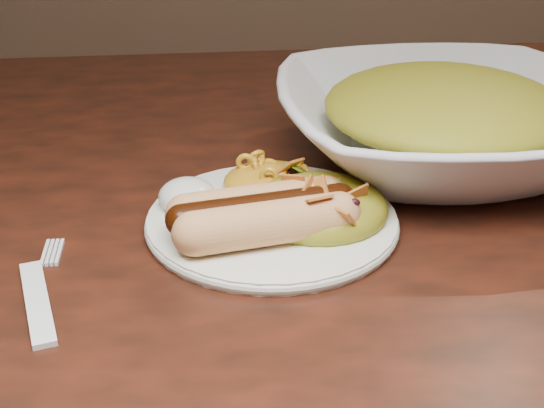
{
  "coord_description": "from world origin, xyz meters",
  "views": [
    {
      "loc": [
        0.0,
        -0.57,
        1.04
      ],
      "look_at": [
        0.06,
        -0.05,
        0.77
      ],
      "focal_mm": 50.0,
      "sensor_mm": 36.0,
      "label": 1
    }
  ],
  "objects": [
    {
      "name": "sour_cream",
      "position": [
        -0.01,
        -0.02,
        0.77
      ],
      "size": [
        0.06,
        0.06,
        0.03
      ],
      "primitive_type": "ellipsoid",
      "rotation": [
        0.0,
        0.0,
        0.24
      ],
      "color": "silver",
      "rests_on": "plate"
    },
    {
      "name": "hotdog",
      "position": [
        0.05,
        -0.08,
        0.78
      ],
      "size": [
        0.12,
        0.08,
        0.03
      ],
      "rotation": [
        0.0,
        0.0,
        0.18
      ],
      "color": "#F5A568",
      "rests_on": "plate"
    },
    {
      "name": "plate",
      "position": [
        0.06,
        -0.05,
        0.76
      ],
      "size": [
        0.24,
        0.24,
        0.01
      ],
      "primitive_type": "cylinder",
      "rotation": [
        0.0,
        0.0,
        0.29
      ],
      "color": "silver",
      "rests_on": "table"
    },
    {
      "name": "serving_bowl",
      "position": [
        0.23,
        0.06,
        0.79
      ],
      "size": [
        0.31,
        0.31,
        0.07
      ],
      "primitive_type": "imported",
      "rotation": [
        0.0,
        0.0,
        0.01
      ],
      "color": "silver",
      "rests_on": "table"
    },
    {
      "name": "table",
      "position": [
        0.0,
        0.0,
        0.66
      ],
      "size": [
        1.6,
        0.9,
        0.75
      ],
      "color": "#45180D",
      "rests_on": "floor"
    },
    {
      "name": "taco_salad",
      "position": [
        0.09,
        -0.05,
        0.78
      ],
      "size": [
        0.11,
        0.1,
        0.05
      ],
      "rotation": [
        0.0,
        0.0,
        0.02
      ],
      "color": "#C26E0E",
      "rests_on": "plate"
    },
    {
      "name": "fork",
      "position": [
        -0.11,
        -0.14,
        0.75
      ],
      "size": [
        0.05,
        0.13,
        0.0
      ],
      "primitive_type": "cube",
      "rotation": [
        0.0,
        0.0,
        0.26
      ],
      "color": "silver",
      "rests_on": "table"
    },
    {
      "name": "mac_and_cheese",
      "position": [
        0.06,
        0.01,
        0.78
      ],
      "size": [
        0.1,
        0.09,
        0.03
      ],
      "primitive_type": "ellipsoid",
      "rotation": [
        0.0,
        0.0,
        -0.36
      ],
      "color": "gold",
      "rests_on": "plate"
    },
    {
      "name": "bowl_filling",
      "position": [
        0.23,
        0.06,
        0.8
      ],
      "size": [
        0.24,
        0.24,
        0.05
      ],
      "primitive_type": "ellipsoid",
      "rotation": [
        0.0,
        0.0,
        0.12
      ],
      "color": "#C26E0E",
      "rests_on": "serving_bowl"
    }
  ]
}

